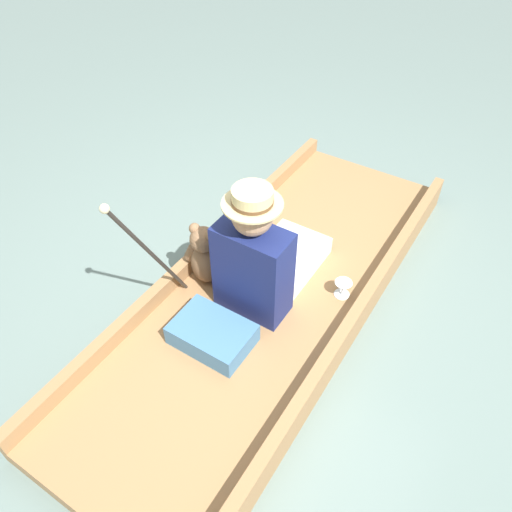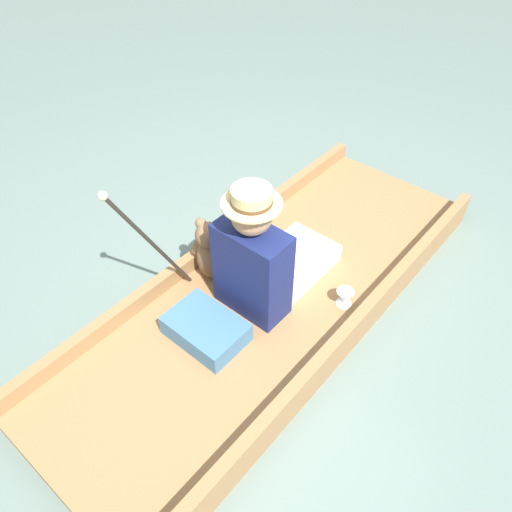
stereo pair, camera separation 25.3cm
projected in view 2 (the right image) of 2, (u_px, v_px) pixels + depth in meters
ground_plane at (274, 305)px, 2.92m from camera, size 16.00×16.00×0.00m
punt_boat at (274, 297)px, 2.87m from camera, size 1.05×2.89×0.22m
seat_cushion at (206, 329)px, 2.56m from camera, size 0.40×0.28×0.12m
seated_person at (264, 259)px, 2.62m from camera, size 0.39×0.76×0.78m
teddy_bear at (210, 251)px, 2.80m from camera, size 0.28×0.16×0.40m
wine_glass at (345, 295)px, 2.71m from camera, size 0.10×0.10×0.10m
walking_cane at (145, 237)px, 2.42m from camera, size 0.04×0.44×0.86m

